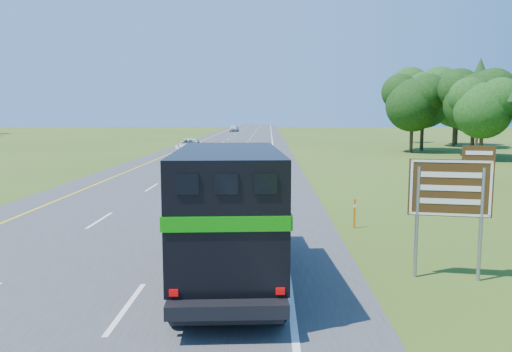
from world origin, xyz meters
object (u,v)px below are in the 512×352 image
at_px(far_car, 234,128).
at_px(horse_truck, 229,210).
at_px(exit_sign, 452,193).
at_px(white_suv, 190,146).

bearing_deg(far_car, horse_truck, -82.86).
bearing_deg(exit_sign, far_car, 106.97).
height_order(horse_truck, white_suv, horse_truck).
relative_size(white_suv, exit_sign, 1.57).
xyz_separation_m(horse_truck, far_car, (-7.17, 105.09, -1.05)).
height_order(horse_truck, exit_sign, exit_sign).
xyz_separation_m(far_car, exit_sign, (12.90, -104.79, 1.46)).
height_order(white_suv, far_car, far_car).
height_order(horse_truck, far_car, horse_truck).
bearing_deg(exit_sign, white_suv, 117.85).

